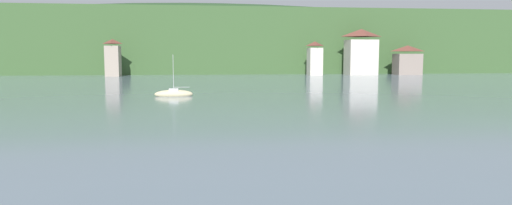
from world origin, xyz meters
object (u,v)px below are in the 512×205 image
object	(u,v)px
shore_building_westcentral	(315,59)
sailboat_far_4	(174,94)
shore_building_eastcentral	(407,61)
shore_building_west	(113,58)
shore_building_central	(361,53)

from	to	relation	value
shore_building_westcentral	sailboat_far_4	size ratio (longest dim) A/B	1.62
shore_building_eastcentral	sailboat_far_4	xyz separation A→B (m)	(-53.29, -52.85, -3.22)
shore_building_west	shore_building_central	size ratio (longest dim) A/B	0.76
shore_building_central	shore_building_westcentral	bearing A→B (deg)	-176.38
shore_building_westcentral	shore_building_eastcentral	size ratio (longest dim) A/B	1.12
shore_building_west	shore_building_westcentral	xyz separation A→B (m)	(46.70, 0.02, -0.17)
shore_building_west	sailboat_far_4	distance (m)	55.39
shore_building_west	sailboat_far_4	world-z (taller)	shore_building_west
shore_building_central	sailboat_far_4	size ratio (longest dim) A/B	2.23
shore_building_westcentral	shore_building_central	xyz separation A→B (m)	(11.68, 0.74, 1.48)
shore_building_central	shore_building_eastcentral	size ratio (longest dim) A/B	1.55
shore_building_westcentral	shore_building_eastcentral	xyz separation A→B (m)	(23.35, 0.17, -0.42)
shore_building_west	shore_building_eastcentral	world-z (taller)	shore_building_west
shore_building_west	shore_building_eastcentral	bearing A→B (deg)	0.16
shore_building_central	sailboat_far_4	xyz separation A→B (m)	(-41.61, -53.42, -5.12)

